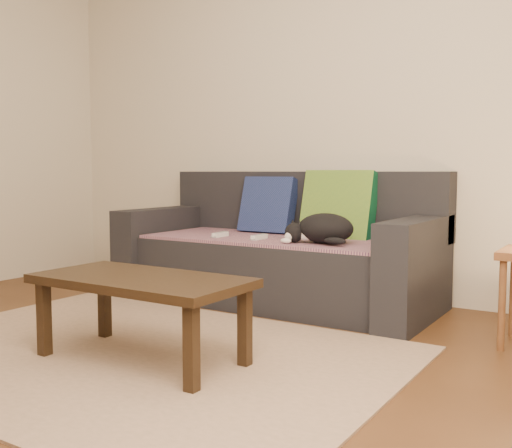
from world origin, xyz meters
name	(u,v)px	position (x,y,z in m)	size (l,w,h in m)	color
ground	(106,363)	(0.00, 0.00, 0.00)	(4.50, 4.50, 0.00)	brown
back_wall	(310,111)	(0.00, 2.00, 1.30)	(4.50, 0.04, 2.60)	beige
sofa	(279,255)	(0.00, 1.57, 0.31)	(2.10, 0.94, 0.87)	#232328
throw_blanket	(272,239)	(0.00, 1.48, 0.43)	(1.66, 0.74, 0.02)	#412749
cushion_navy	(268,206)	(-0.19, 1.74, 0.63)	(0.40, 0.10, 0.40)	#12234E
cushion_green	(338,208)	(0.35, 1.74, 0.63)	(0.48, 0.12, 0.48)	#0B492D
cat	(323,229)	(0.43, 1.35, 0.53)	(0.44, 0.32, 0.18)	black
wii_remote_a	(220,235)	(-0.30, 1.31, 0.46)	(0.15, 0.04, 0.03)	white
wii_remote_b	(259,237)	(0.00, 1.32, 0.46)	(0.15, 0.04, 0.03)	white
rug	(129,354)	(0.00, 0.15, 0.01)	(2.50, 1.80, 0.01)	tan
coffee_table	(141,287)	(0.13, 0.10, 0.35)	(0.99, 0.50, 0.40)	black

